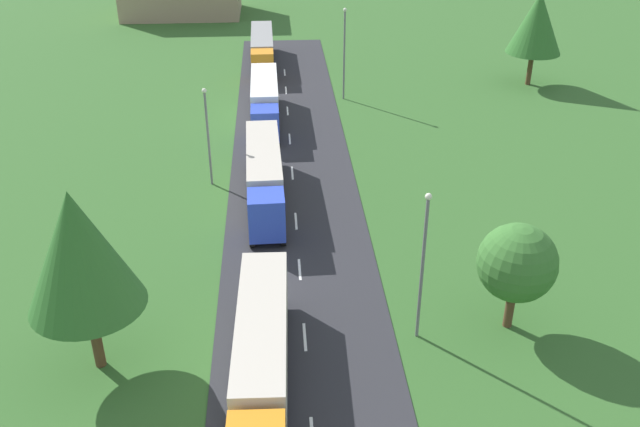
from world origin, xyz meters
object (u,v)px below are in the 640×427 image
at_px(truck_fifth, 262,48).
at_px(tree_maple, 537,23).
at_px(lamppost_third, 208,132).
at_px(tree_oak, 78,251).
at_px(lamppost_fourth, 344,50).
at_px(tree_birch, 517,263).
at_px(truck_second, 261,355).
at_px(truck_fourth, 265,99).
at_px(truck_third, 264,175).
at_px(lamppost_second, 423,261).

relative_size(truck_fifth, tree_maple, 1.45).
distance_m(truck_fifth, lamppost_third, 31.24).
relative_size(lamppost_third, tree_oak, 0.77).
bearing_deg(lamppost_fourth, tree_birch, -81.58).
relative_size(truck_second, tree_birch, 2.25).
xyz_separation_m(truck_fourth, lamppost_fourth, (8.07, 5.69, 2.94)).
height_order(truck_third, truck_fifth, truck_third).
bearing_deg(lamppost_fourth, truck_second, -101.05).
distance_m(lamppost_second, lamppost_fourth, 38.40).
xyz_separation_m(truck_third, truck_fourth, (0.00, 16.30, -0.05)).
xyz_separation_m(truck_second, truck_fourth, (0.11, 36.20, 0.07)).
xyz_separation_m(lamppost_second, tree_birch, (5.28, 0.54, -0.73)).
bearing_deg(tree_birch, truck_fifth, 105.65).
height_order(truck_third, tree_birch, tree_birch).
distance_m(lamppost_third, lamppost_fourth, 22.47).
bearing_deg(truck_third, lamppost_third, 142.90).
bearing_deg(lamppost_third, truck_fifth, 82.82).
height_order(truck_second, truck_fourth, truck_fourth).
height_order(truck_fourth, tree_birch, tree_birch).
relative_size(truck_fourth, tree_oak, 1.27).
bearing_deg(truck_second, lamppost_fourth, 78.95).
relative_size(lamppost_second, tree_oak, 0.87).
bearing_deg(truck_fifth, lamppost_third, -97.18).
bearing_deg(lamppost_fourth, truck_third, -110.16).
relative_size(lamppost_third, tree_birch, 1.23).
xyz_separation_m(tree_birch, tree_maple, (14.98, 41.09, 2.48)).
xyz_separation_m(truck_third, tree_oak, (-8.61, -17.63, 4.83)).
bearing_deg(truck_fifth, truck_second, -89.78).
bearing_deg(truck_fifth, lamppost_fourth, -55.28).
distance_m(truck_fourth, lamppost_second, 33.88).
relative_size(truck_second, lamppost_fourth, 1.56).
bearing_deg(lamppost_second, lamppost_fourth, 90.48).
bearing_deg(tree_maple, tree_birch, -110.03).
bearing_deg(lamppost_second, truck_fifth, 99.79).
height_order(truck_fourth, lamppost_third, lamppost_third).
relative_size(truck_third, truck_fifth, 0.97).
height_order(truck_fifth, tree_oak, tree_oak).
bearing_deg(truck_fifth, truck_third, -89.46).
bearing_deg(tree_birch, lamppost_third, 133.20).
bearing_deg(lamppost_third, tree_birch, -46.80).
distance_m(truck_third, tree_maple, 38.44).
xyz_separation_m(truck_second, lamppost_third, (-4.10, 23.09, 2.30)).
relative_size(truck_fifth, lamppost_second, 1.61).
relative_size(truck_fourth, tree_maple, 1.31).
distance_m(lamppost_third, tree_maple, 39.64).
relative_size(truck_fifth, lamppost_third, 1.82).
bearing_deg(tree_oak, truck_second, -14.98).
distance_m(truck_fifth, lamppost_second, 51.33).
distance_m(truck_second, truck_fifth, 54.00).
xyz_separation_m(truck_third, lamppost_third, (-4.21, 3.19, 2.18)).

